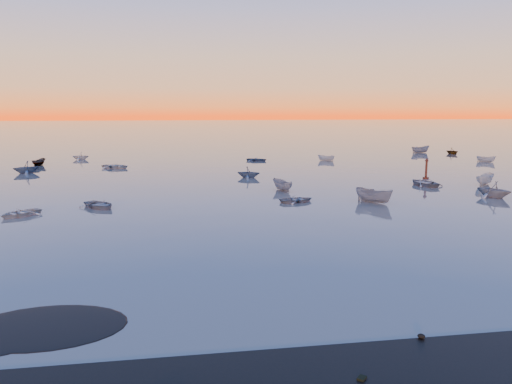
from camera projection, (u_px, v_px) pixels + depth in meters
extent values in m
plane|color=#696157|center=(223.00, 149.00, 121.81)|extent=(600.00, 600.00, 0.00)
imported|color=slate|center=(100.00, 208.00, 49.52)|extent=(4.22, 3.94, 1.02)
imported|color=silver|center=(484.00, 185.00, 64.17)|extent=(3.90, 4.33, 1.43)
imported|color=slate|center=(493.00, 197.00, 55.23)|extent=(4.37, 3.53, 1.40)
cylinder|color=#40180D|center=(426.00, 178.00, 69.98)|extent=(0.85, 0.85, 0.28)
cylinder|color=#40180D|center=(426.00, 170.00, 69.78)|extent=(0.30, 0.30, 2.47)
cone|color=#40180D|center=(427.00, 159.00, 69.54)|extent=(0.57, 0.57, 0.47)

